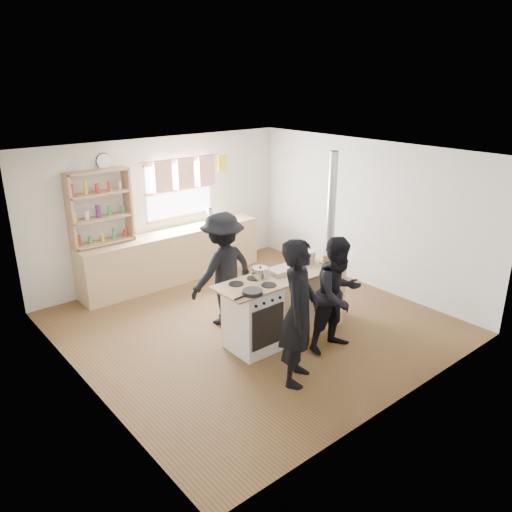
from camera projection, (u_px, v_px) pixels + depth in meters
name	position (u px, v px, depth m)	size (l,w,h in m)	color
ground	(253.00, 324.00, 7.42)	(5.00, 5.00, 0.01)	brown
back_counter	(174.00, 256.00, 8.87)	(3.40, 0.55, 0.90)	tan
shelving_unit	(100.00, 207.00, 7.88)	(1.00, 0.28, 1.20)	tan
thermos	(210.00, 216.00, 9.15)	(0.10, 0.10, 0.29)	silver
cooking_island	(286.00, 305.00, 6.95)	(1.97, 0.64, 0.93)	white
skillet_greens	(253.00, 292.00, 6.16)	(0.29, 0.29, 0.05)	black
roast_tray	(282.00, 271.00, 6.80)	(0.38, 0.29, 0.07)	silver
stockpot_stove	(260.00, 273.00, 6.62)	(0.21, 0.21, 0.18)	silver
stockpot_counter	(306.00, 256.00, 7.15)	(0.30, 0.30, 0.22)	#B3B3B5
bread_board	(331.00, 259.00, 7.18)	(0.30, 0.22, 0.12)	tan
flue_heater	(328.00, 275.00, 7.47)	(0.35, 0.35, 2.50)	black
person_near_left	(299.00, 313.00, 5.76)	(0.65, 0.43, 1.79)	black
person_near_right	(338.00, 295.00, 6.50)	(0.76, 0.59, 1.57)	black
person_far	(223.00, 269.00, 7.18)	(1.09, 0.63, 1.69)	black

